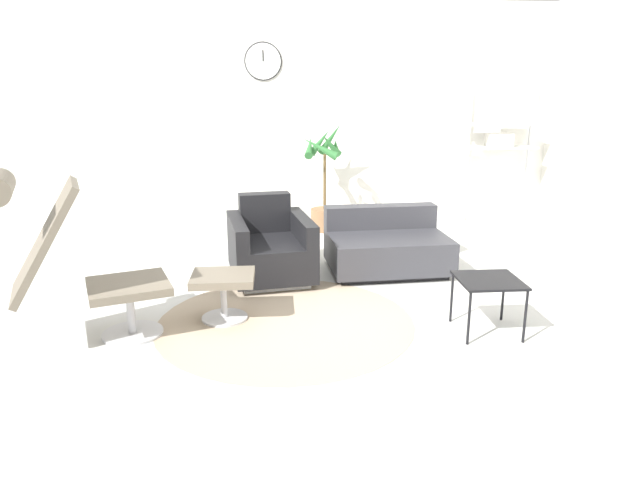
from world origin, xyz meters
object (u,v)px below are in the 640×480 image
(armchair_red, at_px, (270,249))
(shelf_unit, at_px, (502,135))
(couch_low, at_px, (386,248))
(side_table, at_px, (489,284))
(ottoman, at_px, (223,286))
(lounge_chair, at_px, (66,249))
(potted_plant, at_px, (324,190))

(armchair_red, height_order, shelf_unit, shelf_unit)
(couch_low, xyz_separation_m, side_table, (0.46, -1.52, 0.15))
(ottoman, bearing_deg, lounge_chair, -159.87)
(lounge_chair, xyz_separation_m, couch_low, (2.51, 1.51, -0.48))
(lounge_chair, distance_m, armchair_red, 1.97)
(couch_low, xyz_separation_m, potted_plant, (-0.48, 1.65, 0.29))
(ottoman, distance_m, potted_plant, 2.98)
(shelf_unit, bearing_deg, lounge_chair, -142.32)
(ottoman, xyz_separation_m, potted_plant, (1.02, 2.79, 0.24))
(lounge_chair, xyz_separation_m, side_table, (2.98, -0.02, -0.33))
(couch_low, height_order, potted_plant, potted_plant)
(armchair_red, xyz_separation_m, shelf_unit, (2.97, 2.00, 0.89))
(side_table, height_order, shelf_unit, shelf_unit)
(lounge_chair, height_order, side_table, lounge_chair)
(potted_plant, height_order, shelf_unit, shelf_unit)
(couch_low, height_order, shelf_unit, shelf_unit)
(lounge_chair, xyz_separation_m, armchair_red, (1.37, 1.35, -0.43))
(shelf_unit, bearing_deg, side_table, -111.99)
(lounge_chair, bearing_deg, couch_low, 100.80)
(ottoman, height_order, couch_low, couch_low)
(armchair_red, relative_size, shelf_unit, 0.56)
(lounge_chair, relative_size, shelf_unit, 0.69)
(armchair_red, relative_size, couch_low, 0.84)
(armchair_red, bearing_deg, potted_plant, -119.73)
(side_table, bearing_deg, ottoman, 168.86)
(potted_plant, bearing_deg, armchair_red, -110.21)
(lounge_chair, height_order, shelf_unit, shelf_unit)
(couch_low, distance_m, potted_plant, 1.74)
(lounge_chair, bearing_deg, potted_plant, 127.10)
(side_table, bearing_deg, potted_plant, 106.57)
(ottoman, bearing_deg, couch_low, 37.08)
(ottoman, xyz_separation_m, side_table, (1.97, -0.39, 0.10))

